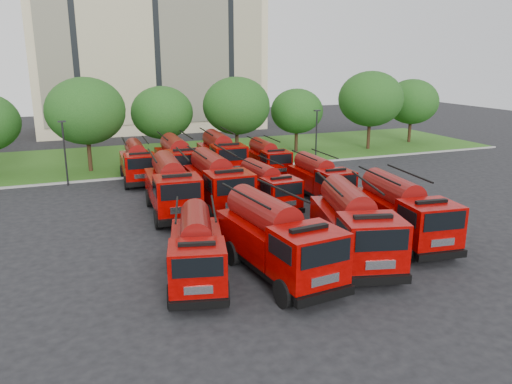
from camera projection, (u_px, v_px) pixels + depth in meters
ground at (269, 241)px, 27.46m from camera, size 140.00×140.00×0.00m
lawn at (170, 156)px, 50.82m from camera, size 70.00×16.00×0.12m
curb at (190, 172)px, 43.53m from camera, size 70.00×0.30×0.14m
apartment_building at (147, 37)px, 67.98m from camera, size 30.00×14.18×25.00m
tree_2 at (86, 111)px, 42.57m from camera, size 6.72×6.72×8.22m
tree_3 at (162, 113)px, 47.46m from camera, size 5.88×5.88×7.19m
tree_4 at (237, 106)px, 48.43m from camera, size 6.55×6.55×8.01m
tree_5 at (297, 111)px, 52.02m from camera, size 5.46×5.46×6.68m
tree_6 at (371, 99)px, 53.18m from camera, size 6.89×6.89×8.42m
tree_7 at (412, 102)px, 57.62m from camera, size 6.05×6.05×7.39m
lamp_post_0 at (65, 149)px, 38.65m from camera, size 0.60×0.25×5.11m
lamp_post_1 at (316, 134)px, 46.38m from camera, size 0.60×0.25×5.11m
fire_truck_0 at (197, 249)px, 22.20m from camera, size 3.83×7.05×3.05m
fire_truck_1 at (276, 238)px, 22.76m from camera, size 3.60×8.14×3.59m
fire_truck_2 at (353, 225)px, 24.57m from camera, size 4.58×8.25×3.57m
fire_truck_3 at (402, 211)px, 27.04m from camera, size 3.47×7.81×3.44m
fire_truck_4 at (171, 186)px, 31.97m from camera, size 3.27×7.97×3.56m
fire_truck_5 at (217, 182)px, 32.89m from camera, size 2.95×7.96×3.62m
fire_truck_6 at (266, 186)px, 33.31m from camera, size 2.66×6.50×2.90m
fire_truck_7 at (320, 178)px, 35.33m from camera, size 2.48×6.57×2.97m
fire_truck_8 at (137, 162)px, 40.36m from camera, size 2.79×6.98×3.13m
fire_truck_9 at (178, 160)px, 40.21m from camera, size 3.00×7.83×3.54m
fire_truck_10 at (221, 154)px, 42.66m from camera, size 3.13×7.84×3.51m
fire_truck_11 at (267, 158)px, 42.56m from camera, size 2.51×6.42×2.89m
firefighter_0 at (345, 270)px, 23.73m from camera, size 0.72×0.68×1.59m
firefighter_1 at (381, 269)px, 23.90m from camera, size 0.89×0.71×1.62m
firefighter_2 at (438, 244)px, 27.03m from camera, size 0.67×0.97×1.52m
firefighter_3 at (404, 238)px, 27.95m from camera, size 1.21×0.84×1.70m
firefighter_4 at (197, 227)px, 29.82m from camera, size 1.10×1.02×1.87m
firefighter_5 at (365, 214)px, 32.28m from camera, size 1.45×0.65×1.55m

